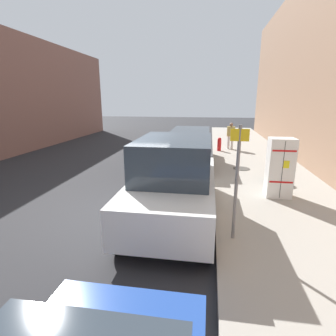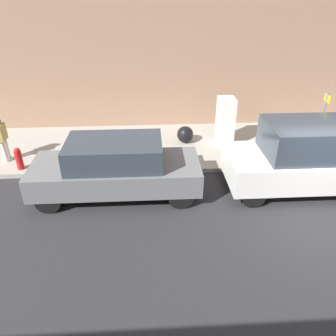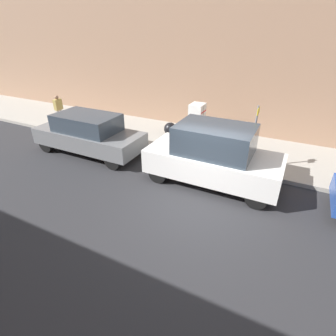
{
  "view_description": "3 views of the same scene",
  "coord_description": "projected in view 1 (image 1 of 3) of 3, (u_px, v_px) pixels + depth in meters",
  "views": [
    {
      "loc": [
        -2.37,
        6.27,
        3.07
      ],
      "look_at": [
        -1.05,
        -2.03,
        0.85
      ],
      "focal_mm": 28.0,
      "sensor_mm": 36.0,
      "label": 1
    },
    {
      "loc": [
        6.81,
        -4.6,
        5.62
      ],
      "look_at": [
        -1.88,
        -4.09,
        0.64
      ],
      "focal_mm": 35.0,
      "sensor_mm": 36.0,
      "label": 2
    },
    {
      "loc": [
        6.46,
        2.24,
        4.98
      ],
      "look_at": [
        -0.28,
        -1.15,
        0.9
      ],
      "focal_mm": 28.0,
      "sensor_mm": 36.0,
      "label": 3
    }
  ],
  "objects": [
    {
      "name": "manhole_cover",
      "position": [
        241.0,
        169.0,
        11.26
      ],
      "size": [
        0.7,
        0.7,
        0.02
      ],
      "primitive_type": "cylinder",
      "color": "#47443F",
      "rests_on": "sidewalk_slab"
    },
    {
      "name": "fire_hydrant",
      "position": [
        219.0,
        144.0,
        15.09
      ],
      "size": [
        0.22,
        0.22,
        0.77
      ],
      "color": "red",
      "rests_on": "sidewalk_slab"
    },
    {
      "name": "street_sign_post",
      "position": [
        237.0,
        177.0,
        5.32
      ],
      "size": [
        0.36,
        0.07,
        2.43
      ],
      "color": "slate",
      "rests_on": "sidewalk_slab"
    },
    {
      "name": "parked_suv_gray",
      "position": [
        191.0,
        147.0,
        12.05
      ],
      "size": [
        1.87,
        4.88,
        1.75
      ],
      "color": "slate",
      "rests_on": "ground"
    },
    {
      "name": "pedestrian_walking_far",
      "position": [
        231.0,
        134.0,
        15.5
      ],
      "size": [
        0.45,
        0.22,
        1.55
      ],
      "rotation": [
        0.0,
        0.0,
        5.54
      ],
      "color": "beige",
      "rests_on": "sidewalk_slab"
    },
    {
      "name": "trash_bag",
      "position": [
        274.0,
        173.0,
        9.4
      ],
      "size": [
        0.63,
        0.63,
        0.63
      ],
      "primitive_type": "sphere",
      "color": "black",
      "rests_on": "sidewalk_slab"
    },
    {
      "name": "parked_van_white",
      "position": [
        174.0,
        181.0,
        6.65
      ],
      "size": [
        1.99,
        4.62,
        2.14
      ],
      "color": "silver",
      "rests_on": "ground"
    },
    {
      "name": "ground_plane",
      "position": [
        118.0,
        215.0,
        7.13
      ],
      "size": [
        80.0,
        80.0,
        0.0
      ],
      "primitive_type": "plane",
      "color": "#28282B"
    },
    {
      "name": "discarded_refrigerator",
      "position": [
        280.0,
        168.0,
        7.89
      ],
      "size": [
        0.73,
        0.61,
        1.8
      ],
      "color": "white",
      "rests_on": "sidewalk_slab"
    },
    {
      "name": "sidewalk_slab",
      "position": [
        296.0,
        225.0,
        6.42
      ],
      "size": [
        3.94,
        44.0,
        0.16
      ],
      "primitive_type": "cube",
      "color": "#9E998E",
      "rests_on": "ground"
    }
  ]
}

